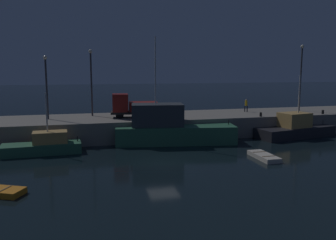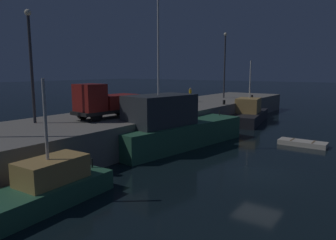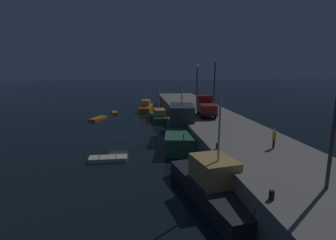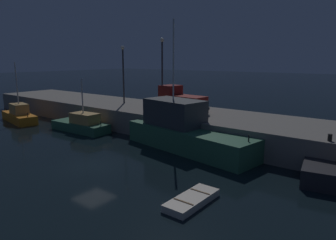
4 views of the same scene
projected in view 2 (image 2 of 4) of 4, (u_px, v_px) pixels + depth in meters
name	position (u px, v px, depth m)	size (l,w,h in m)	color
ground_plane	(259.00, 174.00, 18.48)	(320.00, 320.00, 0.00)	black
pier_quay	(107.00, 131.00, 25.54)	(65.35, 8.52, 2.35)	gray
fishing_boat_blue	(173.00, 127.00, 25.02)	(12.97, 5.66, 11.14)	#2D6647
fishing_boat_white	(248.00, 114.00, 36.79)	(10.05, 4.80, 7.14)	#232328
fishing_boat_orange	(42.00, 190.00, 14.06)	(7.20, 2.77, 5.68)	#2D6647
dinghy_red_small	(303.00, 143.00, 25.50)	(1.41, 3.65, 0.43)	beige
lamp_post_east	(31.00, 58.00, 21.57)	(0.44, 0.44, 7.73)	#38383D
lamp_post_central	(225.00, 60.00, 41.94)	(0.44, 0.44, 8.59)	#38383D
utility_truck	(105.00, 102.00, 24.19)	(5.59, 2.50, 2.69)	black
dockworker	(190.00, 94.00, 37.26)	(0.42, 0.42, 1.65)	black
bollard_west	(252.00, 97.00, 41.22)	(0.28, 0.28, 0.50)	black
bollard_central	(224.00, 102.00, 34.36)	(0.28, 0.28, 0.48)	black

